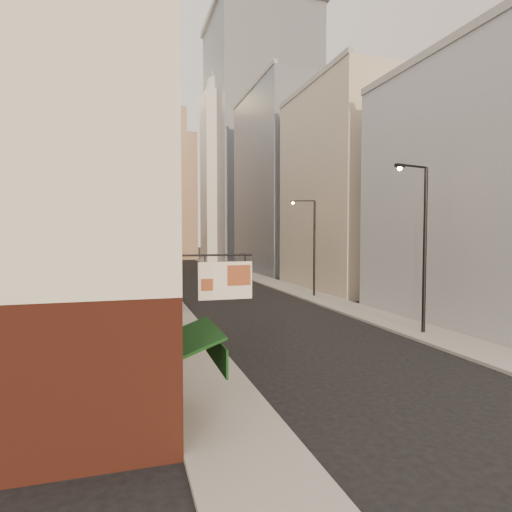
% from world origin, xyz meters
% --- Properties ---
extents(ground, '(360.00, 360.00, 0.00)m').
position_xyz_m(ground, '(0.00, 0.00, 0.00)').
color(ground, black).
rests_on(ground, ground).
extents(sidewalk_left, '(3.00, 140.00, 0.15)m').
position_xyz_m(sidewalk_left, '(-6.50, 55.00, 0.07)').
color(sidewalk_left, '#9C988E').
rests_on(sidewalk_left, ground).
extents(sidewalk_right, '(3.00, 140.00, 0.15)m').
position_xyz_m(sidewalk_right, '(6.50, 55.00, 0.07)').
color(sidewalk_right, '#9C988E').
rests_on(sidewalk_right, ground).
extents(near_building_left, '(8.30, 23.04, 12.30)m').
position_xyz_m(near_building_left, '(-10.99, 9.00, 6.02)').
color(near_building_left, '#522117').
rests_on(near_building_left, ground).
extents(left_bldg_beige, '(8.00, 12.00, 16.00)m').
position_xyz_m(left_bldg_beige, '(-12.00, 26.00, 8.00)').
color(left_bldg_beige, '#B8A58D').
rests_on(left_bldg_beige, ground).
extents(left_bldg_grey, '(8.00, 16.00, 20.00)m').
position_xyz_m(left_bldg_grey, '(-12.00, 42.00, 10.00)').
color(left_bldg_grey, '#949499').
rests_on(left_bldg_grey, ground).
extents(left_bldg_tan, '(8.00, 18.00, 17.00)m').
position_xyz_m(left_bldg_tan, '(-12.00, 60.00, 8.50)').
color(left_bldg_tan, '#A08068').
rests_on(left_bldg_tan, ground).
extents(left_bldg_wingrid, '(8.00, 20.00, 24.00)m').
position_xyz_m(left_bldg_wingrid, '(-12.00, 80.00, 12.00)').
color(left_bldg_wingrid, gray).
rests_on(left_bldg_wingrid, ground).
extents(right_bldg_grey, '(8.00, 16.00, 16.00)m').
position_xyz_m(right_bldg_grey, '(12.00, 12.00, 8.00)').
color(right_bldg_grey, '#949499').
rests_on(right_bldg_grey, ground).
extents(right_bldg_beige, '(8.00, 16.00, 20.00)m').
position_xyz_m(right_bldg_beige, '(12.00, 30.00, 10.00)').
color(right_bldg_beige, '#B8A58D').
rests_on(right_bldg_beige, ground).
extents(right_bldg_wingrid, '(8.00, 20.00, 26.00)m').
position_xyz_m(right_bldg_wingrid, '(12.00, 50.00, 13.00)').
color(right_bldg_wingrid, gray).
rests_on(right_bldg_wingrid, ground).
extents(highrise, '(21.00, 23.00, 51.20)m').
position_xyz_m(highrise, '(18.00, 78.00, 25.66)').
color(highrise, gray).
rests_on(highrise, ground).
extents(clock_tower, '(14.00, 14.00, 44.90)m').
position_xyz_m(clock_tower, '(-1.00, 92.00, 17.63)').
color(clock_tower, '#A08068').
rests_on(clock_tower, ground).
extents(white_tower, '(8.00, 8.00, 41.50)m').
position_xyz_m(white_tower, '(10.00, 78.00, 18.61)').
color(white_tower, silver).
rests_on(white_tower, ground).
extents(streetlamp_near, '(2.37, 0.70, 9.17)m').
position_xyz_m(streetlamp_near, '(6.08, 10.39, 5.24)').
color(streetlamp_near, black).
rests_on(streetlamp_near, ground).
extents(streetlamp_mid, '(2.17, 0.81, 8.51)m').
position_xyz_m(streetlamp_mid, '(6.30, 25.20, 4.86)').
color(streetlamp_mid, black).
rests_on(streetlamp_mid, ground).
extents(traffic_light_left, '(0.58, 0.49, 5.00)m').
position_xyz_m(traffic_light_left, '(-6.98, 43.80, 3.50)').
color(traffic_light_left, black).
rests_on(traffic_light_left, ground).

